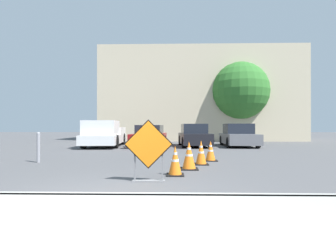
# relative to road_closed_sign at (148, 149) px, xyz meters

# --- Properties ---
(ground_plane) EXTENTS (96.00, 96.00, 0.00)m
(ground_plane) POSITION_rel_road_closed_sign_xyz_m (-0.51, 8.38, -0.74)
(ground_plane) COLOR #4C4C4F
(sidewalk_strip) EXTENTS (28.07, 2.06, 0.14)m
(sidewalk_strip) POSITION_rel_road_closed_sign_xyz_m (-0.51, -2.65, -0.67)
(sidewalk_strip) COLOR #999993
(sidewalk_strip) RESTS_ON ground_plane
(curb_lip) EXTENTS (28.07, 0.20, 0.14)m
(curb_lip) POSITION_rel_road_closed_sign_xyz_m (-0.51, -1.62, -0.67)
(curb_lip) COLOR #999993
(curb_lip) RESTS_ON ground_plane
(road_closed_sign) EXTENTS (1.12, 0.20, 1.41)m
(road_closed_sign) POSITION_rel_road_closed_sign_xyz_m (0.00, 0.00, 0.00)
(road_closed_sign) COLOR black
(road_closed_sign) RESTS_ON ground_plane
(traffic_cone_nearest) EXTENTS (0.45, 0.45, 0.76)m
(traffic_cone_nearest) POSITION_rel_road_closed_sign_xyz_m (0.61, 0.80, -0.37)
(traffic_cone_nearest) COLOR black
(traffic_cone_nearest) RESTS_ON ground_plane
(traffic_cone_second) EXTENTS (0.53, 0.53, 0.82)m
(traffic_cone_second) POSITION_rel_road_closed_sign_xyz_m (1.02, 1.76, -0.34)
(traffic_cone_second) COLOR black
(traffic_cone_second) RESTS_ON ground_plane
(traffic_cone_third) EXTENTS (0.48, 0.48, 0.80)m
(traffic_cone_third) POSITION_rel_road_closed_sign_xyz_m (1.47, 2.73, -0.35)
(traffic_cone_third) COLOR black
(traffic_cone_third) RESTS_ON ground_plane
(traffic_cone_fourth) EXTENTS (0.48, 0.48, 0.74)m
(traffic_cone_fourth) POSITION_rel_road_closed_sign_xyz_m (1.92, 3.68, -0.38)
(traffic_cone_fourth) COLOR black
(traffic_cone_fourth) RESTS_ON ground_plane
(pickup_truck) EXTENTS (2.38, 5.46, 1.62)m
(pickup_truck) POSITION_rel_road_closed_sign_xyz_m (-3.82, 10.39, -0.01)
(pickup_truck) COLOR silver
(pickup_truck) RESTS_ON ground_plane
(parked_car_nearest) EXTENTS (2.06, 4.54, 1.36)m
(parked_car_nearest) POSITION_rel_road_closed_sign_xyz_m (-0.99, 10.74, -0.11)
(parked_car_nearest) COLOR maroon
(parked_car_nearest) RESTS_ON ground_plane
(parked_car_second) EXTENTS (1.96, 4.15, 1.44)m
(parked_car_second) POSITION_rel_road_closed_sign_xyz_m (1.86, 10.85, -0.08)
(parked_car_second) COLOR black
(parked_car_second) RESTS_ON ground_plane
(parked_car_third) EXTENTS (2.01, 4.28, 1.45)m
(parked_car_third) POSITION_rel_road_closed_sign_xyz_m (4.71, 11.03, -0.08)
(parked_car_third) COLOR slate
(parked_car_third) RESTS_ON ground_plane
(bollard_nearest) EXTENTS (0.12, 0.12, 1.07)m
(bollard_nearest) POSITION_rel_road_closed_sign_xyz_m (-4.17, 3.11, -0.18)
(bollard_nearest) COLOR gray
(bollard_nearest) RESTS_ON ground_plane
(building_facade_backdrop) EXTENTS (18.15, 5.00, 8.35)m
(building_facade_backdrop) POSITION_rel_road_closed_sign_xyz_m (3.02, 18.86, 3.43)
(building_facade_backdrop) COLOR beige
(building_facade_backdrop) RESTS_ON ground_plane
(street_tree_behind_lot) EXTENTS (4.89, 4.89, 6.79)m
(street_tree_behind_lot) POSITION_rel_road_closed_sign_xyz_m (6.24, 16.61, 3.60)
(street_tree_behind_lot) COLOR #513823
(street_tree_behind_lot) RESTS_ON ground_plane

